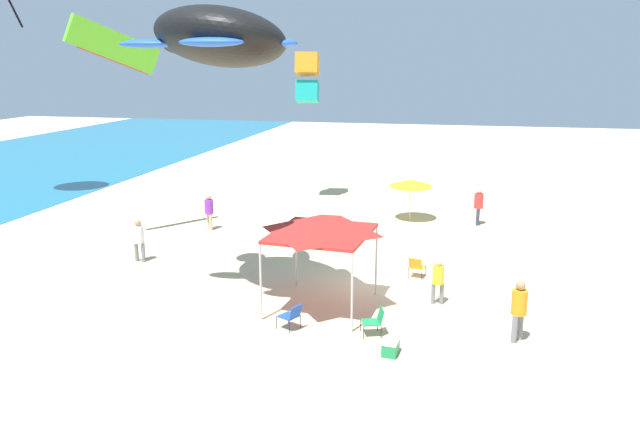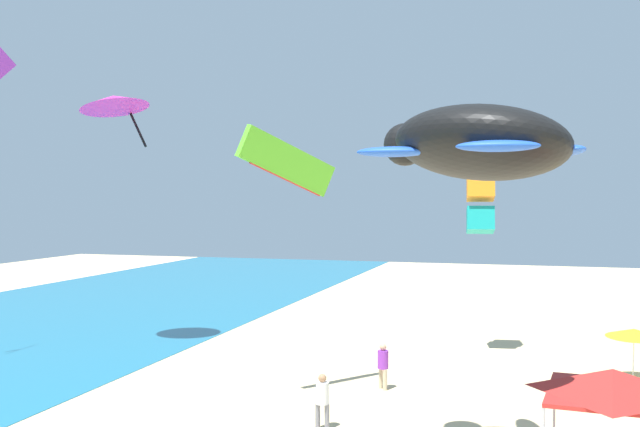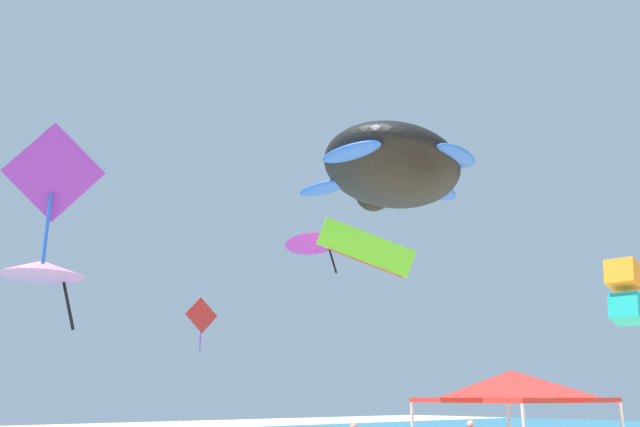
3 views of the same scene
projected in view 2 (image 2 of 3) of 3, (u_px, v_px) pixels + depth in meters
The scene contains 8 objects.
canopy_tent at pixel (613, 383), 17.70m from camera, with size 3.54×3.31×3.16m.
beach_umbrella at pixel (634, 333), 29.00m from camera, with size 2.19×2.18×2.15m.
person_far_stroller at pixel (383, 362), 27.81m from camera, with size 0.41×0.41×1.75m.
person_near_umbrella at pixel (322, 397), 23.05m from camera, with size 0.41×0.46×1.74m.
kite_box_orange at pixel (480, 204), 34.06m from camera, with size 1.60×1.41×2.86m.
kite_parafoil_lime at pixel (287, 163), 26.35m from camera, with size 3.53×2.73×2.52m.
kite_turtle_black at pixel (476, 144), 18.37m from camera, with size 6.16×6.19×2.43m.
kite_delta_magenta at pixel (114, 102), 35.45m from camera, with size 4.31×4.34×2.79m.
Camera 2 is at (-21.42, 3.36, 7.31)m, focal length 41.08 mm.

